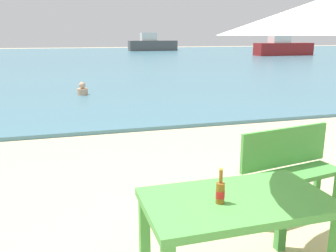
% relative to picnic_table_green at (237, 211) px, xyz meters
% --- Properties ---
extents(sea_water, '(120.00, 50.00, 0.08)m').
position_rel_picnic_table_green_xyz_m(sea_water, '(0.60, 29.88, -0.61)').
color(sea_water, teal).
rests_on(sea_water, ground_plane).
extents(picnic_table_green, '(1.40, 0.80, 0.76)m').
position_rel_picnic_table_green_xyz_m(picnic_table_green, '(0.00, 0.00, 0.00)').
color(picnic_table_green, '#4C9E47').
rests_on(picnic_table_green, ground_plane).
extents(beer_bottle_amber, '(0.07, 0.07, 0.26)m').
position_rel_picnic_table_green_xyz_m(beer_bottle_amber, '(-0.16, -0.04, 0.20)').
color(beer_bottle_amber, brown).
rests_on(beer_bottle_amber, picnic_table_green).
extents(bench_green_left, '(1.24, 0.56, 0.95)m').
position_rel_picnic_table_green_xyz_m(bench_green_left, '(1.16, 1.00, -0.11)').
color(bench_green_left, '#4C9E47').
rests_on(bench_green_left, ground_plane).
extents(swimmer_person, '(0.34, 0.34, 0.41)m').
position_rel_picnic_table_green_xyz_m(swimmer_person, '(-0.60, 9.62, -0.41)').
color(swimmer_person, tan).
rests_on(swimmer_person, sea_water).
extents(boat_cargo_ship, '(5.64, 1.54, 2.05)m').
position_rel_picnic_table_green_xyz_m(boat_cargo_ship, '(19.19, 28.51, 0.17)').
color(boat_cargo_ship, maroon).
rests_on(boat_cargo_ship, sea_water).
extents(boat_tanker, '(5.97, 1.63, 2.17)m').
position_rel_picnic_table_green_xyz_m(boat_tanker, '(9.83, 42.56, 0.21)').
color(boat_tanker, '#4C4C4C').
rests_on(boat_tanker, sea_water).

